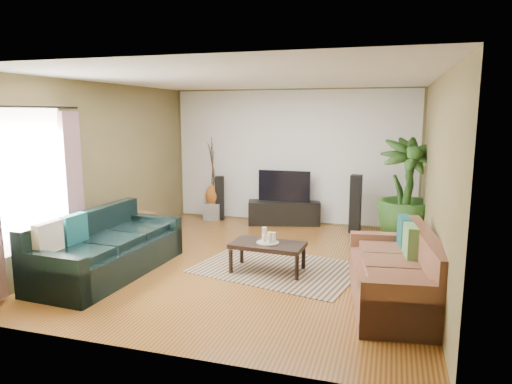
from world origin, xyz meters
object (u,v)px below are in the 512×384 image
at_px(speaker_right, 355,204).
at_px(sofa_left, 109,244).
at_px(sofa_right, 393,268).
at_px(pedestal, 213,211).
at_px(potted_plant, 406,191).
at_px(vase, 213,195).
at_px(television, 284,186).
at_px(side_table, 138,228).
at_px(speaker_left, 220,198).
at_px(coffee_table, 268,257).
at_px(tv_stand, 284,213).

bearing_deg(speaker_right, sofa_left, -128.61).
distance_m(sofa_right, pedestal, 4.99).
bearing_deg(potted_plant, vase, 170.60).
relative_size(sofa_right, television, 1.92).
relative_size(sofa_right, side_table, 4.02).
height_order(speaker_left, vase, speaker_left).
height_order(television, vase, television).
relative_size(coffee_table, tv_stand, 0.71).
bearing_deg(sofa_right, sofa_left, -96.47).
bearing_deg(side_table, speaker_right, 25.78).
distance_m(television, speaker_right, 1.46).
bearing_deg(pedestal, potted_plant, -9.40).
xyz_separation_m(sofa_right, speaker_left, (-3.50, 3.39, 0.04)).
height_order(sofa_right, television, television).
relative_size(sofa_right, speaker_right, 1.84).
distance_m(sofa_left, speaker_right, 4.50).
xyz_separation_m(television, speaker_right, (1.43, -0.24, -0.24)).
relative_size(sofa_left, coffee_table, 2.28).
bearing_deg(television, potted_plant, -15.43).
distance_m(coffee_table, tv_stand, 2.82).
relative_size(speaker_right, side_table, 2.19).
relative_size(television, potted_plant, 0.58).
height_order(sofa_left, television, television).
xyz_separation_m(tv_stand, speaker_right, (1.43, -0.24, 0.31)).
relative_size(coffee_table, pedestal, 2.91).
height_order(potted_plant, vase, potted_plant).
bearing_deg(tv_stand, speaker_left, 164.65).
bearing_deg(tv_stand, speaker_right, -24.90).
bearing_deg(side_table, speaker_left, 68.77).
bearing_deg(sofa_left, potted_plant, -51.09).
relative_size(television, speaker_right, 0.96).
bearing_deg(potted_plant, sofa_right, -93.83).
relative_size(television, speaker_left, 1.13).
height_order(television, potted_plant, potted_plant).
xyz_separation_m(sofa_left, side_table, (-0.47, 1.53, -0.18)).
relative_size(tv_stand, pedestal, 4.07).
relative_size(potted_plant, pedestal, 5.16).
bearing_deg(side_table, television, 42.45).
bearing_deg(sofa_right, coffee_table, -117.53).
distance_m(sofa_right, tv_stand, 4.01).
distance_m(coffee_table, television, 2.88).
bearing_deg(speaker_left, vase, 166.52).
distance_m(sofa_left, coffee_table, 2.23).
distance_m(sofa_left, pedestal, 3.51).
distance_m(speaker_left, pedestal, 0.32).
height_order(sofa_right, potted_plant, potted_plant).
distance_m(sofa_right, television, 4.02).
bearing_deg(pedestal, television, 0.00).
bearing_deg(side_table, sofa_left, -72.98).
bearing_deg(coffee_table, tv_stand, 102.35).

